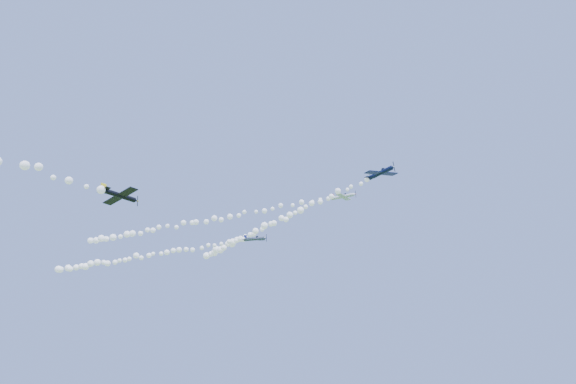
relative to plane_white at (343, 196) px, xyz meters
The scene contains 7 objects.
plane_white is the anchor object (origin of this frame).
smoke_trail_white 43.53m from the plane_white, behind, with size 82.75×10.82×2.79m, color white, non-canonical shape.
plane_navy 17.57m from the plane_white, 37.12° to the right, with size 7.47×7.83×2.30m.
smoke_trail_navy 27.39m from the plane_white, 165.17° to the left, with size 76.96×35.05×2.97m, color white, non-canonical shape.
plane_grey 24.22m from the plane_white, behind, with size 6.82×7.16×2.41m.
smoke_trail_grey 61.66m from the plane_white, behind, with size 72.07×9.00×3.11m, color white, non-canonical shape.
plane_black 53.11m from the plane_white, 106.87° to the right, with size 7.38×7.06×2.17m.
Camera 1 is at (53.65, -80.78, 10.74)m, focal length 30.00 mm.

